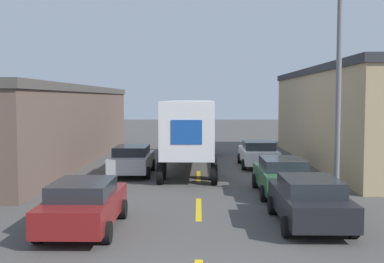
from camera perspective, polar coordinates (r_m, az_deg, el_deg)
The scene contains 9 objects.
road_centerline at distance 17.30m, azimuth 0.79°, elevation -9.14°, with size 0.20×17.82×0.01m.
warehouse_left at distance 32.05m, azimuth -21.27°, elevation 0.86°, with size 11.14×25.18×4.68m.
semi_truck at distance 27.80m, azimuth -0.14°, elevation 0.58°, with size 2.90×13.90×3.78m.
parked_car_right_near at distance 15.42m, azimuth 13.73°, elevation -7.90°, with size 2.10×4.44×1.49m.
parked_car_left_near at distance 14.79m, azimuth -12.70°, elevation -8.39°, with size 2.10×4.44×1.49m.
parked_car_right_far at distance 27.79m, azimuth 7.85°, elevation -2.57°, with size 2.10×4.44×1.49m.
parked_car_left_far at distance 24.89m, azimuth -7.12°, elevation -3.32°, with size 2.10×4.44×1.49m.
parked_car_right_mid at distance 20.04m, azimuth 10.65°, elevation -5.12°, with size 2.10×4.44×1.49m.
street_lamp at distance 19.11m, azimuth 16.17°, elevation 6.05°, with size 2.47×0.32×8.06m.
Camera 1 is at (-0.01, -8.64, 3.92)m, focal length 45.00 mm.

